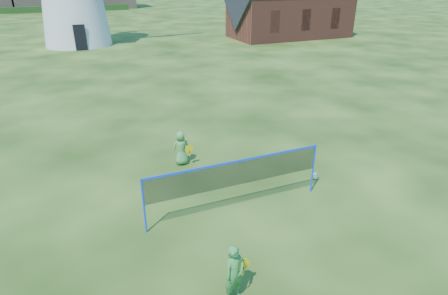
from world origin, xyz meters
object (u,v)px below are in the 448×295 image
object	(u,v)px
badminton_net	(236,174)
chapel	(290,7)
player_girl	(235,273)
player_boy	(181,148)
play_ball	(316,176)

from	to	relation	value
badminton_net	chapel	bearing A→B (deg)	55.39
player_girl	player_boy	distance (m)	6.15
chapel	player_girl	bearing A→B (deg)	-123.79
badminton_net	player_boy	bearing A→B (deg)	99.29
play_ball	player_girl	bearing A→B (deg)	-142.47
chapel	badminton_net	bearing A→B (deg)	-124.61
player_boy	play_ball	size ratio (longest dim) A/B	5.47
chapel	player_boy	xyz separation A→B (m)	(-18.87, -23.29, -2.34)
player_boy	chapel	bearing A→B (deg)	-123.78
chapel	badminton_net	xyz separation A→B (m)	(-18.33, -26.56, -1.81)
badminton_net	play_ball	xyz separation A→B (m)	(3.07, 0.56, -1.03)
chapel	play_ball	world-z (taller)	chapel
player_girl	badminton_net	bearing A→B (deg)	48.00
badminton_net	player_boy	distance (m)	3.36
badminton_net	play_ball	world-z (taller)	badminton_net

